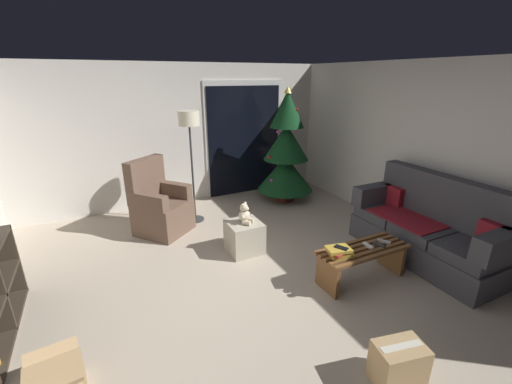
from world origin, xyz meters
name	(u,v)px	position (x,y,z in m)	size (l,w,h in m)	color
ground_plane	(252,285)	(0.00, 0.00, 0.00)	(7.00, 7.00, 0.00)	#B2A38E
wall_back	(179,136)	(0.00, 3.06, 1.25)	(5.72, 0.12, 2.50)	silver
wall_right	(436,154)	(2.86, 0.00, 1.25)	(0.12, 6.00, 2.50)	silver
patio_door_frame	(244,139)	(1.27, 2.99, 1.10)	(1.60, 0.02, 2.20)	silver
patio_door_glass	(245,141)	(1.27, 2.97, 1.05)	(1.50, 0.02, 2.10)	black
couch	(428,229)	(2.32, -0.45, 0.40)	(0.80, 1.95, 1.08)	#3D3D42
coffee_table	(362,259)	(1.19, -0.47, 0.28)	(1.10, 0.40, 0.42)	brown
remote_white	(368,245)	(1.27, -0.46, 0.43)	(0.04, 0.16, 0.02)	silver
remote_graphite	(379,245)	(1.39, -0.50, 0.43)	(0.04, 0.16, 0.02)	#333338
remote_silver	(384,241)	(1.51, -0.47, 0.43)	(0.04, 0.16, 0.02)	#ADADB2
book_stack	(340,252)	(0.83, -0.49, 0.47)	(0.31, 0.24, 0.10)	#B79333
cell_phone	(341,248)	(0.84, -0.49, 0.52)	(0.07, 0.14, 0.01)	black
christmas_tree	(286,153)	(1.75, 2.18, 0.93)	(1.04, 1.04, 2.11)	#4C1E19
armchair	(160,207)	(-0.65, 1.87, 0.40)	(0.96, 0.96, 1.13)	brown
floor_lamp	(190,129)	(-0.06, 2.04, 1.51)	(0.32, 0.32, 1.78)	#2D2D30
ottoman	(244,237)	(0.24, 0.74, 0.21)	(0.44, 0.44, 0.43)	#B2A893
teddy_bear_cream	(245,214)	(0.25, 0.73, 0.55)	(0.21, 0.22, 0.29)	beige
cardboard_box_taped_mid_floor	(398,364)	(0.46, -1.65, 0.18)	(0.43, 0.33, 0.36)	tan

